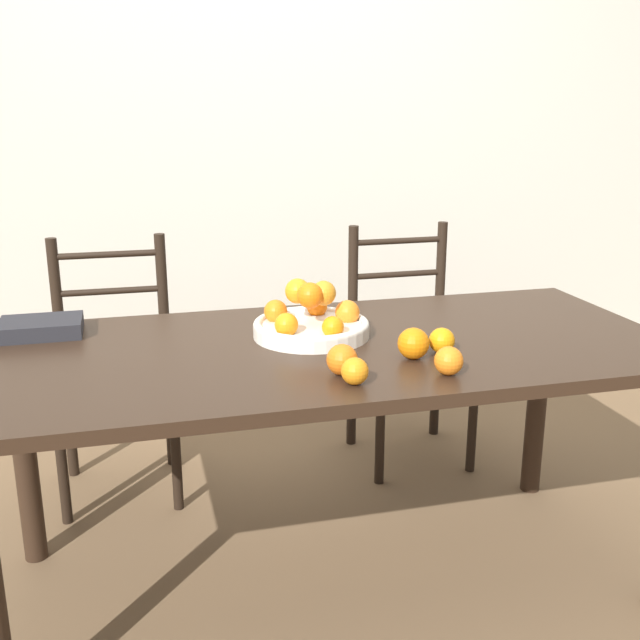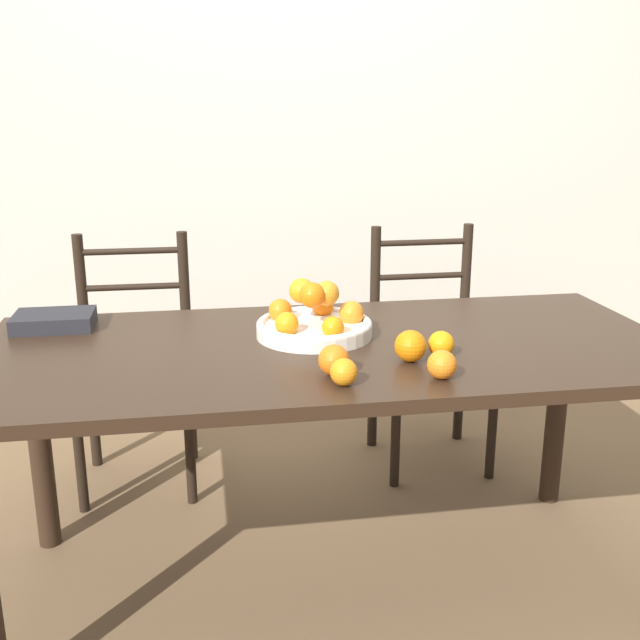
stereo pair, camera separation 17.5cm
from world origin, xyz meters
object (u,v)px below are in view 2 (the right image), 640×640
Objects in this scene: orange_loose_4 at (334,360)px; orange_loose_2 at (442,365)px; fruit_bowl at (314,321)px; orange_loose_1 at (441,344)px; orange_loose_0 at (344,372)px; book_stack at (54,321)px; chair_right at (429,351)px; chair_left at (136,367)px; orange_loose_3 at (410,346)px.

orange_loose_2 is at bearing -14.58° from orange_loose_4.
orange_loose_1 is at bearing -37.87° from fruit_bowl.
orange_loose_4 is (-0.01, 0.07, 0.01)m from orange_loose_0.
orange_loose_4 reaches higher than book_stack.
book_stack is at bearing 157.31° from orange_loose_1.
orange_loose_0 is at bearing -117.84° from chair_right.
fruit_bowl is at bearing -130.15° from chair_right.
fruit_bowl is at bearing -49.87° from chair_left.
orange_loose_2 is 0.08× the size of chair_right.
chair_left is (-0.78, 0.94, -0.34)m from orange_loose_3.
orange_loose_4 reaches higher than orange_loose_1.
fruit_bowl is 4.80× the size of orange_loose_1.
orange_loose_0 is at bearing -88.99° from fruit_bowl.
orange_loose_2 is at bearing -30.93° from book_stack.
chair_left reaches higher than fruit_bowl.
orange_loose_3 reaches higher than book_stack.
orange_loose_1 is 1.13m from book_stack.
chair_left reaches higher than orange_loose_4.
orange_loose_1 is at bearing -22.69° from book_stack.
chair_right is (0.56, 1.08, -0.34)m from orange_loose_0.
orange_loose_0 is at bearing -145.35° from orange_loose_3.
chair_right reaches higher than book_stack.
orange_loose_3 reaches higher than orange_loose_1.
orange_loose_0 is at bearing -61.61° from chair_left.
orange_loose_1 is 0.17m from orange_loose_2.
fruit_bowl is 0.35× the size of chair_left.
chair_left is at bearing 133.46° from orange_loose_1.
chair_left is at bearing 129.56° from orange_loose_3.
orange_loose_4 is at bearing -60.41° from chair_left.
chair_left reaches higher than orange_loose_0.
orange_loose_3 reaches higher than orange_loose_0.
book_stack is (-1.00, 0.60, -0.01)m from orange_loose_2.
orange_loose_4 is 0.34× the size of book_stack.
orange_loose_2 is 0.14m from orange_loose_3.
chair_right reaches higher than orange_loose_0.
orange_loose_0 is 0.07× the size of chair_left.
chair_left is (-0.87, 0.91, -0.34)m from orange_loose_1.
orange_loose_2 reaches higher than orange_loose_0.
orange_loose_0 is at bearing -38.58° from book_stack.
orange_loose_1 is (0.29, 0.16, 0.00)m from orange_loose_0.
book_stack is at bearing 154.19° from orange_loose_3.
book_stack is (-0.75, 0.60, -0.01)m from orange_loose_0.
orange_loose_1 is 0.83× the size of orange_loose_3.
orange_loose_2 is at bearing 1.26° from orange_loose_0.
orange_loose_0 is 1.26m from chair_right.
orange_loose_2 is 0.92× the size of orange_loose_4.
orange_loose_0 is at bearing -150.65° from orange_loose_1.
fruit_bowl is 5.01× the size of orange_loose_0.
fruit_bowl is at bearing 122.37° from orange_loose_2.
chair_right is (0.57, 0.68, -0.35)m from fruit_bowl.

